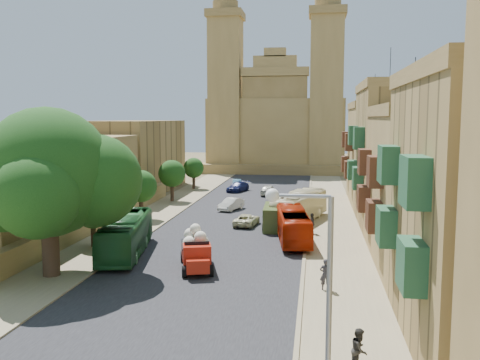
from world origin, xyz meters
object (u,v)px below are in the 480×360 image
(street_tree_b, at_px, (141,186))
(pedestrian_a, at_px, (325,275))
(ficus_tree, at_px, (49,177))
(street_tree_a, at_px, (93,211))
(bus_red_east, at_px, (293,225))
(street_tree_c, at_px, (172,174))
(car_white_b, at_px, (268,190))
(streetlamp, at_px, (314,285))
(bus_green_north, at_px, (126,235))
(car_white_a, at_px, (231,204))
(street_tree_d, at_px, (194,168))
(car_cream, at_px, (247,220))
(pedestrian_b, at_px, (359,350))
(car_dkblue, at_px, (238,187))
(olive_pickup, at_px, (276,217))
(pedestrian_c, at_px, (312,224))
(car_blue_a, at_px, (197,244))
(car_blue_b, at_px, (237,183))
(red_truck, at_px, (196,250))
(bus_cream_east, at_px, (300,207))
(church, at_px, (277,122))

(street_tree_b, xyz_separation_m, pedestrian_a, (18.42, -20.51, -2.44))
(ficus_tree, xyz_separation_m, street_tree_a, (-0.60, 7.99, -3.68))
(ficus_tree, distance_m, bus_red_east, 20.25)
(street_tree_c, relative_size, car_white_b, 1.25)
(ficus_tree, distance_m, streetlamp, 23.48)
(ficus_tree, xyz_separation_m, bus_green_north, (2.90, 5.95, -5.07))
(car_white_a, bearing_deg, street_tree_d, 134.59)
(car_cream, bearing_deg, pedestrian_a, 118.72)
(pedestrian_b, bearing_deg, car_dkblue, 30.42)
(car_white_a, xyz_separation_m, car_cream, (2.87, -8.47, -0.10))
(car_dkblue, bearing_deg, olive_pickup, -56.06)
(bus_green_north, relative_size, pedestrian_c, 5.76)
(car_white_a, bearing_deg, street_tree_a, -95.06)
(street_tree_c, xyz_separation_m, car_cream, (11.19, -13.82, -2.90))
(car_blue_a, relative_size, car_white_a, 0.89)
(car_blue_a, relative_size, car_blue_b, 1.03)
(car_blue_a, bearing_deg, ficus_tree, -151.36)
(bus_green_north, bearing_deg, street_tree_a, 139.91)
(car_white_b, bearing_deg, car_blue_a, 90.75)
(red_truck, bearing_deg, pedestrian_b, -54.02)
(car_cream, bearing_deg, pedestrian_c, 163.33)
(olive_pickup, bearing_deg, red_truck, -107.49)
(bus_cream_east, bearing_deg, car_cream, 47.02)
(red_truck, height_order, bus_cream_east, red_truck)
(street_tree_a, bearing_deg, car_white_a, 65.96)
(car_white_a, distance_m, pedestrian_c, 14.57)
(street_tree_b, relative_size, car_blue_a, 1.40)
(church, bearing_deg, car_white_a, -92.01)
(red_truck, relative_size, car_blue_a, 1.51)
(church, height_order, car_blue_b, church)
(ficus_tree, height_order, car_blue_b, ficus_tree)
(street_tree_b, bearing_deg, street_tree_a, -90.00)
(street_tree_c, height_order, olive_pickup, street_tree_c)
(streetlamp, bearing_deg, pedestrian_b, 69.68)
(car_dkblue, bearing_deg, red_truck, -68.37)
(streetlamp, height_order, pedestrian_b, streetlamp)
(bus_red_east, distance_m, car_white_a, 16.33)
(car_blue_a, bearing_deg, church, 75.32)
(bus_green_north, bearing_deg, church, 74.77)
(church, relative_size, car_white_b, 8.72)
(ficus_tree, distance_m, red_truck, 10.85)
(church, bearing_deg, olive_pickup, -85.87)
(bus_cream_east, bearing_deg, bus_green_north, 66.90)
(bus_red_east, distance_m, car_white_b, 27.03)
(ficus_tree, height_order, pedestrian_a, ficus_tree)
(church, bearing_deg, street_tree_a, -98.54)
(bus_red_east, bearing_deg, olive_pickup, -77.78)
(street_tree_a, distance_m, car_blue_a, 9.04)
(car_white_a, height_order, car_dkblue, car_dkblue)
(church, bearing_deg, car_white_b, -87.63)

